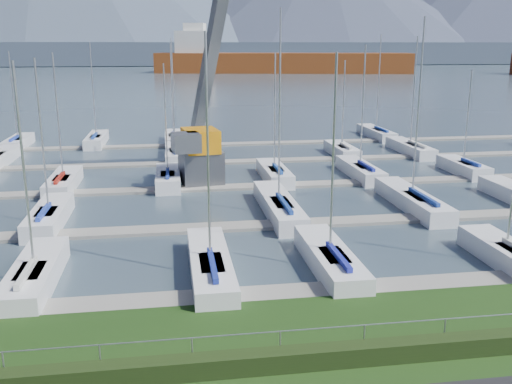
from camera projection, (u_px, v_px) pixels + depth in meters
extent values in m
cube|color=#3C4C58|center=(177.00, 69.00, 268.77)|extent=(800.00, 540.00, 0.20)
cube|color=black|center=(311.00, 357.00, 19.38)|extent=(80.00, 0.70, 0.70)
cylinder|color=#94979C|center=(309.00, 329.00, 19.55)|extent=(80.00, 0.04, 0.04)
cube|color=#3E4A5B|center=(174.00, 53.00, 334.16)|extent=(900.00, 80.00, 12.00)
cone|color=#3B4256|center=(322.00, 0.00, 417.65)|extent=(300.00, 300.00, 85.00)
cube|color=gray|center=(276.00, 294.00, 25.64)|extent=(90.00, 1.60, 0.25)
cube|color=gray|center=(246.00, 226.00, 35.21)|extent=(90.00, 1.60, 0.25)
cube|color=slate|center=(229.00, 188.00, 44.78)|extent=(90.00, 1.60, 0.25)
cube|color=#65645E|center=(218.00, 162.00, 54.35)|extent=(90.00, 1.60, 0.25)
cube|color=slate|center=(210.00, 145.00, 63.92)|extent=(90.00, 1.60, 0.25)
cube|color=#56575D|center=(201.00, 166.00, 45.77)|extent=(3.64, 3.64, 2.60)
cube|color=orange|center=(200.00, 140.00, 45.25)|extent=(3.08, 3.75, 1.80)
cube|color=#4E5155|center=(216.00, 25.00, 47.56)|extent=(4.52, 10.95, 19.89)
cube|color=slate|center=(186.00, 142.00, 43.11)|extent=(2.30, 2.47, 1.40)
cube|color=brown|center=(283.00, 66.00, 229.09)|extent=(102.45, 39.23, 10.00)
cube|color=silver|center=(195.00, 46.00, 229.42)|extent=(16.68, 16.68, 12.00)
cube|color=silver|center=(195.00, 28.00, 227.67)|extent=(9.53, 9.53, 4.00)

